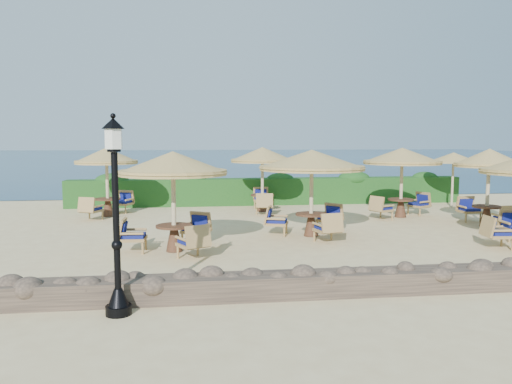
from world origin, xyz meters
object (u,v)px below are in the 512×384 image
object	(u,v)px
cafe_set_1	(312,171)
cafe_set_3	(107,167)
cafe_set_0	(173,179)
lamp_post	(116,224)
cafe_set_6	(489,171)
cafe_set_4	(262,164)
cafe_set_5	(402,164)
extra_parasol	(454,158)

from	to	relation	value
cafe_set_1	cafe_set_3	distance (m)	8.40
cafe_set_0	lamp_post	bearing A→B (deg)	-99.37
cafe_set_6	cafe_set_4	bearing A→B (deg)	147.49
cafe_set_6	cafe_set_5	bearing A→B (deg)	131.98
cafe_set_0	cafe_set_3	world-z (taller)	same
cafe_set_3	cafe_set_4	distance (m)	6.14
cafe_set_0	cafe_set_5	distance (m)	9.68
extra_parasol	cafe_set_1	world-z (taller)	cafe_set_1
cafe_set_3	cafe_set_5	size ratio (longest dim) A/B	0.97
cafe_set_1	cafe_set_6	size ratio (longest dim) A/B	1.16
cafe_set_1	cafe_set_3	xyz separation A→B (m)	(-6.84, 4.88, -0.08)
lamp_post	cafe_set_4	world-z (taller)	lamp_post
cafe_set_3	cafe_set_0	bearing A→B (deg)	-67.08
cafe_set_0	cafe_set_6	bearing A→B (deg)	13.49
lamp_post	cafe_set_1	bearing A→B (deg)	52.38
cafe_set_1	cafe_set_6	xyz separation A→B (m)	(6.37, 0.92, -0.11)
extra_parasol	cafe_set_3	world-z (taller)	cafe_set_3
lamp_post	extra_parasol	xyz separation A→B (m)	(12.60, 12.00, 0.62)
cafe_set_0	cafe_set_6	world-z (taller)	same
cafe_set_1	cafe_set_5	world-z (taller)	same
cafe_set_4	cafe_set_6	world-z (taller)	same
lamp_post	cafe_set_4	xyz separation A→B (m)	(4.16, 11.78, 0.42)
cafe_set_5	cafe_set_0	bearing A→B (deg)	-150.16
extra_parasol	cafe_set_4	bearing A→B (deg)	-178.53
cafe_set_4	cafe_set_6	distance (m)	8.42
cafe_set_5	extra_parasol	bearing A→B (deg)	35.43
cafe_set_0	cafe_set_1	distance (m)	4.40
lamp_post	cafe_set_0	world-z (taller)	lamp_post
cafe_set_4	cafe_set_5	world-z (taller)	same
lamp_post	cafe_set_6	bearing A→B (deg)	32.83
lamp_post	extra_parasol	bearing A→B (deg)	43.60
cafe_set_0	cafe_set_1	xyz separation A→B (m)	(4.10, 1.59, 0.07)
cafe_set_3	cafe_set_5	distance (m)	11.25
extra_parasol	cafe_set_6	world-z (taller)	cafe_set_6
cafe_set_0	cafe_set_1	bearing A→B (deg)	21.19
lamp_post	cafe_set_5	xyz separation A→B (m)	(9.18, 9.57, 0.48)
extra_parasol	cafe_set_5	distance (m)	4.20
lamp_post	cafe_set_3	distance (m)	11.39
lamp_post	cafe_set_3	bearing A→B (deg)	99.87
cafe_set_1	lamp_post	bearing A→B (deg)	-127.62
cafe_set_1	cafe_set_4	world-z (taller)	same
cafe_set_4	lamp_post	bearing A→B (deg)	-109.43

